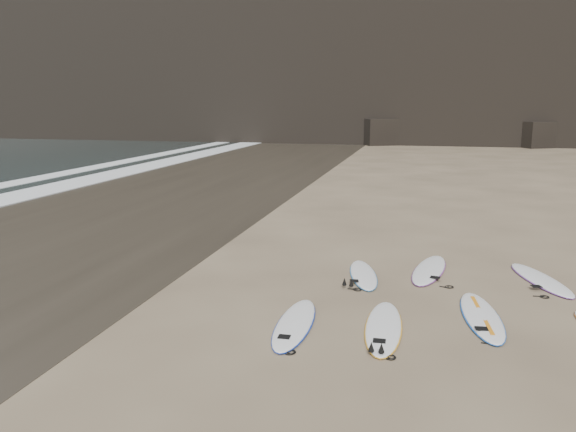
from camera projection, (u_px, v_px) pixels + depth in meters
name	position (u px, v px, depth m)	size (l,w,h in m)	color
ground	(507.00, 326.00, 10.16)	(240.00, 240.00, 0.00)	#897559
wet_sand	(132.00, 203.00, 22.67)	(12.00, 200.00, 0.01)	#383026
foam_near	(15.00, 197.00, 23.93)	(2.20, 200.00, 0.05)	white
surfboard_0	(295.00, 323.00, 10.19)	(0.61, 2.55, 0.09)	white
surfboard_1	(384.00, 326.00, 10.04)	(0.62, 2.59, 0.09)	white
surfboard_2	(482.00, 316.00, 10.54)	(0.63, 2.64, 0.10)	white
surfboard_5	(363.00, 274.00, 13.11)	(0.56, 2.35, 0.08)	white
surfboard_6	(429.00, 269.00, 13.47)	(0.64, 2.67, 0.10)	white
surfboard_7	(541.00, 279.00, 12.73)	(0.62, 2.57, 0.09)	white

